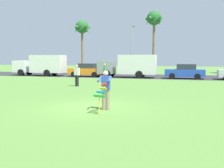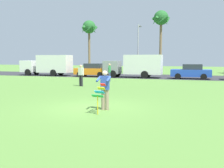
% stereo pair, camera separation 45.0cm
% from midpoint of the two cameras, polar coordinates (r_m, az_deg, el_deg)
% --- Properties ---
extents(ground_plane, '(120.00, 120.00, 0.00)m').
position_cam_midpoint_polar(ground_plane, '(11.98, -5.39, -5.27)').
color(ground_plane, '#568438').
extents(road_strip, '(120.00, 8.00, 0.01)m').
position_cam_midpoint_polar(road_strip, '(32.12, 8.14, 1.65)').
color(road_strip, '#2D2D33').
rests_on(road_strip, ground).
extents(person_kite_flyer, '(0.58, 0.68, 1.73)m').
position_cam_midpoint_polar(person_kite_flyer, '(11.36, -2.53, -1.00)').
color(person_kite_flyer, gray).
rests_on(person_kite_flyer, ground).
extents(kite_held, '(0.52, 0.67, 1.23)m').
position_cam_midpoint_polar(kite_held, '(10.58, -3.64, -2.09)').
color(kite_held, red).
rests_on(kite_held, ground).
extents(parked_truck_white_box, '(6.71, 2.14, 2.62)m').
position_cam_midpoint_polar(parked_truck_white_box, '(34.33, -15.42, 4.12)').
color(parked_truck_white_box, silver).
rests_on(parked_truck_white_box, ground).
extents(parked_car_orange, '(4.21, 1.86, 1.60)m').
position_cam_midpoint_polar(parked_car_orange, '(31.66, -6.02, 3.01)').
color(parked_car_orange, orange).
rests_on(parked_car_orange, ground).
extents(parked_truck_grey_van, '(6.71, 2.15, 2.62)m').
position_cam_midpoint_polar(parked_truck_grey_van, '(30.04, 3.63, 4.10)').
color(parked_truck_grey_van, gray).
rests_on(parked_truck_grey_van, ground).
extents(parked_car_blue, '(4.20, 1.84, 1.60)m').
position_cam_midpoint_polar(parked_car_blue, '(29.39, 15.31, 2.63)').
color(parked_car_blue, '#2347B7').
rests_on(parked_car_blue, ground).
extents(palm_tree_left_near, '(2.58, 2.71, 8.29)m').
position_cam_midpoint_polar(palm_tree_left_near, '(43.07, -6.88, 11.88)').
color(palm_tree_left_near, brown).
rests_on(palm_tree_left_near, ground).
extents(palm_tree_right_near, '(2.58, 2.71, 9.09)m').
position_cam_midpoint_polar(palm_tree_right_near, '(39.34, 8.90, 13.52)').
color(palm_tree_right_near, brown).
rests_on(palm_tree_right_near, ground).
extents(streetlight_pole, '(0.24, 1.65, 7.00)m').
position_cam_midpoint_polar(streetlight_pole, '(37.86, 4.02, 8.36)').
color(streetlight_pole, '#9E9EA3').
rests_on(streetlight_pole, ground).
extents(person_walker_near, '(0.56, 0.30, 1.73)m').
position_cam_midpoint_polar(person_walker_near, '(21.01, -8.33, 2.02)').
color(person_walker_near, '#26262B').
rests_on(person_walker_near, ground).
extents(person_walker_far, '(0.30, 0.56, 1.73)m').
position_cam_midpoint_polar(person_walker_far, '(25.08, -2.13, 2.68)').
color(person_walker_far, '#384772').
rests_on(person_walker_far, ground).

